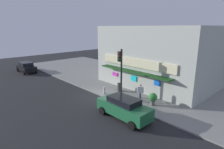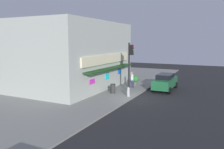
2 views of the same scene
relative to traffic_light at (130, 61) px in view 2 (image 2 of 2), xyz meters
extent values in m
plane|color=#232326|center=(-1.95, -1.07, -3.18)|extent=(65.53, 65.53, 0.00)
cube|color=gray|center=(-1.95, 5.42, -3.12)|extent=(43.68, 12.97, 0.13)
cube|color=#ADB2A8|center=(-0.15, 6.99, 0.38)|extent=(12.43, 9.20, 6.86)
cube|color=beige|center=(-0.15, 2.31, 0.09)|extent=(9.45, 0.16, 0.88)
cube|color=#194719|center=(-0.15, 1.96, -0.80)|extent=(8.95, 0.90, 0.12)
cube|color=#E533CC|center=(-3.17, 2.33, -1.72)|extent=(0.84, 0.08, 0.40)
cube|color=#19D8E5|center=(-0.28, 2.33, -1.63)|extent=(0.73, 0.08, 0.59)
cube|color=blue|center=(2.63, 2.33, -1.51)|extent=(0.68, 0.08, 0.48)
cylinder|color=black|center=(0.00, 0.11, -0.68)|extent=(0.18, 0.18, 4.75)
cube|color=black|center=(0.00, -0.14, 1.02)|extent=(0.32, 0.28, 0.95)
sphere|color=red|center=(0.00, -0.29, 1.32)|extent=(0.18, 0.18, 0.18)
sphere|color=brown|center=(0.00, -0.29, 1.02)|extent=(0.18, 0.18, 0.18)
sphere|color=#0F4C19|center=(0.00, -0.29, 0.72)|extent=(0.18, 0.18, 0.18)
cylinder|color=#B2B2B7|center=(-1.75, -0.56, -2.73)|extent=(0.26, 0.26, 0.65)
sphere|color=#B2B2B7|center=(-1.75, -0.56, -2.33)|extent=(0.22, 0.22, 0.22)
cylinder|color=#B2B2B7|center=(-1.94, -0.56, -2.70)|extent=(0.12, 0.10, 0.10)
cylinder|color=#B2B2B7|center=(-1.56, -0.56, -2.70)|extent=(0.12, 0.10, 0.10)
cylinder|color=#2D2D2D|center=(-1.28, 1.21, -2.61)|extent=(0.48, 0.48, 0.89)
cylinder|color=navy|center=(2.11, 0.44, -2.64)|extent=(0.22, 0.22, 0.82)
cylinder|color=navy|center=(1.88, 0.77, -2.64)|extent=(0.22, 0.22, 0.82)
cube|color=silver|center=(2.00, 0.61, -1.92)|extent=(0.51, 0.46, 0.61)
sphere|color=tan|center=(2.00, 0.61, -1.48)|extent=(0.22, 0.22, 0.22)
cylinder|color=silver|center=(2.20, 0.75, -1.95)|extent=(0.14, 0.14, 0.55)
cylinder|color=silver|center=(1.79, 0.46, -1.95)|extent=(0.14, 0.14, 0.55)
cylinder|color=#59595B|center=(3.32, 0.70, -2.85)|extent=(0.36, 0.36, 0.41)
sphere|color=#2D7A33|center=(3.32, 0.70, -2.31)|extent=(0.79, 0.79, 0.79)
cube|color=#1E6038|center=(3.02, -2.70, -2.41)|extent=(4.50, 1.68, 0.90)
cube|color=black|center=(3.02, -2.70, -1.73)|extent=(2.43, 1.41, 0.46)
cylinder|color=black|center=(4.60, -1.86, -2.86)|extent=(0.64, 0.22, 0.64)
cylinder|color=black|center=(4.60, -3.54, -2.86)|extent=(0.64, 0.22, 0.64)
cylinder|color=black|center=(1.45, -1.86, -2.86)|extent=(0.64, 0.22, 0.64)
cylinder|color=black|center=(1.45, -3.54, -2.86)|extent=(0.64, 0.22, 0.64)
camera|label=1|loc=(11.97, -12.29, 3.69)|focal=29.55mm
camera|label=2|loc=(-20.18, -8.09, 1.81)|focal=36.50mm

